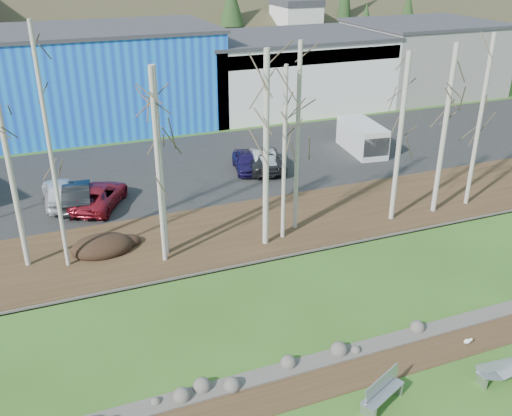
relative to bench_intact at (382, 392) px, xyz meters
name	(u,v)px	position (x,y,z in m)	size (l,w,h in m)	color
ground	(431,396)	(1.83, -0.39, -0.49)	(200.00, 200.00, 0.00)	#2E511B
dirt_strip	(397,359)	(1.83, 1.71, -0.48)	(80.00, 1.80, 0.03)	#382616
near_bank_rocks	(382,344)	(1.83, 2.71, -0.49)	(80.00, 0.80, 0.50)	#47423D
river	(333,292)	(1.83, 6.81, -0.49)	(80.00, 8.00, 0.90)	black
far_bank_rocks	(295,251)	(1.83, 10.91, -0.49)	(80.00, 0.80, 0.46)	#47423D
far_bank	(271,225)	(1.83, 14.11, -0.42)	(80.00, 7.00, 0.15)	#382616
parking_lot	(214,165)	(1.83, 24.61, -0.42)	(80.00, 14.00, 0.14)	black
building_blue	(97,77)	(-4.17, 38.61, 3.66)	(20.40, 12.24, 8.30)	blue
building_white	(286,70)	(13.83, 38.60, 2.92)	(18.36, 12.24, 6.80)	silver
building_grey	(422,57)	(29.83, 38.61, 3.16)	(14.28, 12.24, 7.30)	gray
bench_intact	(382,392)	(0.00, 0.00, 0.00)	(2.04, 1.33, 0.99)	#A1A3A5
bench_damaged	(498,372)	(4.56, -0.63, -0.11)	(1.75, 0.72, 0.76)	#A1A3A5
seagull	(468,341)	(4.99, 1.45, -0.33)	(0.40, 0.19, 0.29)	gold
dirt_mound	(102,246)	(-7.51, 14.41, -0.03)	(3.16, 2.23, 0.62)	black
birch_0	(10,170)	(-11.14, 14.39, 4.65)	(0.26, 0.26, 10.00)	beige
birch_1	(51,153)	(-9.30, 13.61, 5.48)	(0.19, 0.19, 11.64)	beige
birch_2	(160,165)	(-4.50, 13.01, 4.44)	(0.32, 0.32, 9.56)	beige
birch_3	(158,170)	(-4.71, 12.36, 4.48)	(0.23, 0.23, 9.64)	beige
birch_4	(266,153)	(0.66, 12.12, 4.71)	(0.30, 0.30, 10.11)	beige
birch_5	(297,140)	(2.90, 13.22, 4.75)	(0.23, 0.23, 10.19)	beige
birch_6	(284,156)	(1.80, 12.43, 4.28)	(0.21, 0.21, 9.24)	beige
birch_7	(400,140)	(8.58, 12.19, 4.40)	(0.28, 0.28, 9.48)	beige
birch_8	(444,132)	(11.52, 12.17, 4.53)	(0.29, 0.29, 9.74)	beige
birch_9	(479,123)	(14.07, 12.31, 4.71)	(0.25, 0.25, 10.11)	beige
car_0	(59,192)	(-9.06, 21.46, 0.43)	(1.85, 4.61, 1.57)	white
car_1	(77,195)	(-8.08, 20.62, 0.40)	(1.59, 4.57, 1.51)	black
car_2	(99,196)	(-6.85, 20.11, 0.34)	(2.31, 5.01, 1.39)	maroon
car_3	(246,162)	(3.49, 22.50, 0.31)	(1.57, 3.90, 1.33)	#1E154A
car_4	(263,159)	(4.74, 22.46, 0.37)	(1.54, 4.41, 1.45)	#AFAFB1
car_5	(264,159)	(4.84, 22.45, 0.38)	(2.42, 5.26, 1.46)	#272629
van_white	(363,138)	(13.18, 22.92, 0.75)	(2.70, 5.27, 2.21)	white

